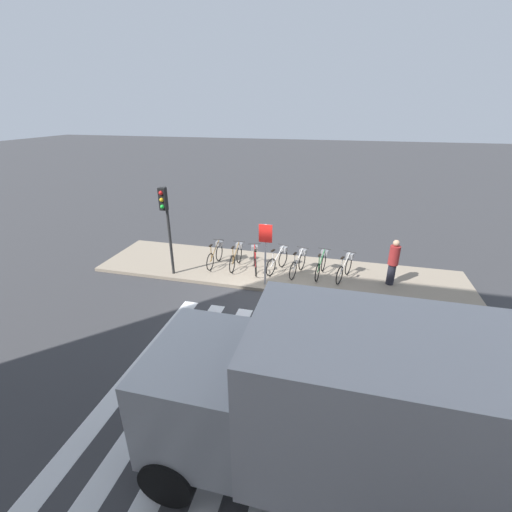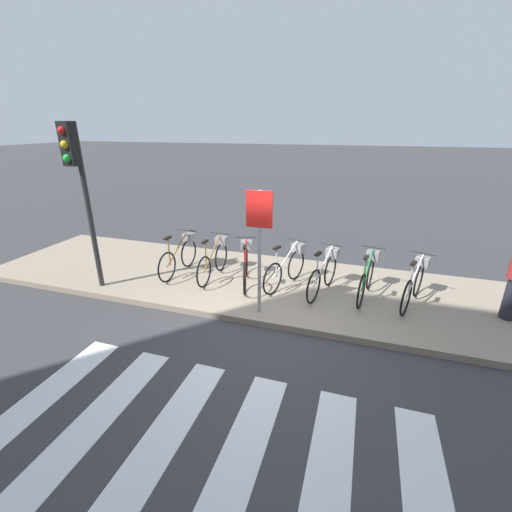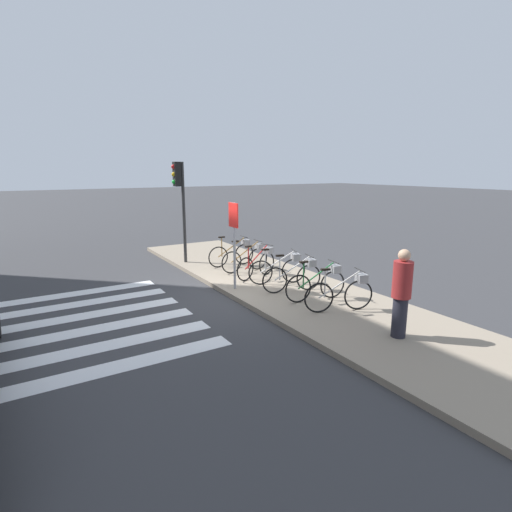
{
  "view_description": "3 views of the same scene",
  "coord_description": "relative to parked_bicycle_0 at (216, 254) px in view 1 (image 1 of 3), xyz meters",
  "views": [
    {
      "loc": [
        2.03,
        -9.86,
        5.72
      ],
      "look_at": [
        -0.49,
        0.25,
        1.18
      ],
      "focal_mm": 24.0,
      "sensor_mm": 36.0,
      "label": 1
    },
    {
      "loc": [
        1.38,
        -4.84,
        3.24
      ],
      "look_at": [
        -0.57,
        1.34,
        0.76
      ],
      "focal_mm": 24.0,
      "sensor_mm": 36.0,
      "label": 2
    },
    {
      "loc": [
        8.4,
        -4.34,
        3.09
      ],
      "look_at": [
        -0.09,
        0.87,
        0.92
      ],
      "focal_mm": 28.0,
      "sensor_mm": 36.0,
      "label": 3
    }
  ],
  "objects": [
    {
      "name": "parked_bicycle_0",
      "position": [
        0.0,
        0.0,
        0.0
      ],
      "size": [
        0.46,
        1.56,
        0.96
      ],
      "color": "black",
      "rests_on": "sidewalk"
    },
    {
      "name": "traffic_light",
      "position": [
        -1.24,
        -1.25,
        1.88
      ],
      "size": [
        0.24,
        0.4,
        3.2
      ],
      "color": "#2D2D2D",
      "rests_on": "sidewalk"
    },
    {
      "name": "road_crosswalk",
      "position": [
        2.4,
        -6.69,
        -0.54
      ],
      "size": [
        4.95,
        8.0,
        0.01
      ],
      "color": "silver",
      "rests_on": "ground_plane"
    },
    {
      "name": "parked_bicycle_6",
      "position": [
        4.85,
        0.01,
        0.0
      ],
      "size": [
        0.64,
        1.48,
        0.96
      ],
      "color": "black",
      "rests_on": "sidewalk"
    },
    {
      "name": "parked_bicycle_2",
      "position": [
        1.58,
        -0.08,
        0.0
      ],
      "size": [
        0.6,
        1.5,
        0.96
      ],
      "color": "black",
      "rests_on": "sidewalk"
    },
    {
      "name": "sidewalk",
      "position": [
        2.4,
        0.06,
        -0.49
      ],
      "size": [
        13.49,
        3.08,
        0.12
      ],
      "color": "gray",
      "rests_on": "ground_plane"
    },
    {
      "name": "parked_bicycle_1",
      "position": [
        0.83,
        0.01,
        0.0
      ],
      "size": [
        0.46,
        1.56,
        0.96
      ],
      "color": "black",
      "rests_on": "sidewalk"
    },
    {
      "name": "parked_bicycle_3",
      "position": [
        2.44,
        0.07,
        0.0
      ],
      "size": [
        0.64,
        1.48,
        0.96
      ],
      "color": "black",
      "rests_on": "sidewalk"
    },
    {
      "name": "ground_plane",
      "position": [
        2.4,
        -1.48,
        -0.55
      ],
      "size": [
        120.0,
        120.0,
        0.0
      ],
      "primitive_type": "plane",
      "color": "#38383A"
    },
    {
      "name": "pedestrian",
      "position": [
        6.38,
        -0.08,
        0.42
      ],
      "size": [
        0.34,
        0.34,
        1.62
      ],
      "color": "#23232D",
      "rests_on": "sidewalk"
    },
    {
      "name": "truck",
      "position": [
        4.88,
        -7.35,
        1.13
      ],
      "size": [
        5.84,
        2.22,
        2.99
      ],
      "color": "black",
      "rests_on": "ground_plane"
    },
    {
      "name": "sign_post",
      "position": [
        2.21,
        -1.19,
        1.06
      ],
      "size": [
        0.44,
        0.07,
        2.17
      ],
      "color": "#99999E",
      "rests_on": "sidewalk"
    },
    {
      "name": "parked_bicycle_4",
      "position": [
        3.2,
        -0.01,
        0.0
      ],
      "size": [
        0.53,
        1.52,
        0.96
      ],
      "color": "black",
      "rests_on": "sidewalk"
    },
    {
      "name": "parked_bicycle_5",
      "position": [
        4.01,
        0.06,
        0.0
      ],
      "size": [
        0.46,
        1.54,
        0.96
      ],
      "color": "black",
      "rests_on": "sidewalk"
    }
  ]
}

